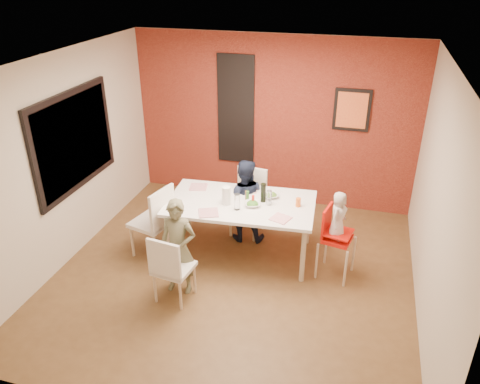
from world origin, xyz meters
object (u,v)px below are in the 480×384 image
(high_chair, at_px, (334,236))
(dining_table, at_px, (241,207))
(chair_near, at_px, (170,266))
(toddler, at_px, (338,215))
(child_near, at_px, (178,247))
(child_far, at_px, (244,201))
(wine_bottle, at_px, (263,193))
(paper_towel_roll, at_px, (226,196))
(chair_far, at_px, (249,197))
(chair_left, at_px, (156,219))

(high_chair, bearing_deg, dining_table, 95.97)
(chair_near, xyz_separation_m, high_chair, (1.77, 1.07, 0.07))
(dining_table, bearing_deg, toddler, -6.16)
(child_near, bearing_deg, high_chair, 22.89)
(dining_table, height_order, child_far, child_far)
(toddler, distance_m, wine_bottle, 1.02)
(paper_towel_roll, bearing_deg, chair_near, -108.03)
(high_chair, bearing_deg, chair_far, 71.16)
(chair_left, relative_size, toddler, 1.66)
(high_chair, height_order, child_far, child_far)
(chair_far, distance_m, child_far, 0.26)
(dining_table, height_order, wine_bottle, wine_bottle)
(chair_near, xyz_separation_m, child_far, (0.46, 1.59, 0.11))
(child_far, distance_m, wine_bottle, 0.55)
(chair_near, bearing_deg, wine_bottle, -114.00)
(chair_left, xyz_separation_m, toddler, (2.35, 0.20, 0.30))
(chair_far, height_order, child_near, child_near)
(high_chair, relative_size, wine_bottle, 3.66)
(child_far, bearing_deg, chair_left, 26.65)
(chair_far, xyz_separation_m, paper_towel_roll, (-0.12, -0.75, 0.39))
(dining_table, relative_size, chair_left, 1.95)
(chair_left, relative_size, child_far, 0.84)
(child_far, xyz_separation_m, toddler, (1.33, -0.53, 0.26))
(dining_table, height_order, high_chair, high_chair)
(chair_left, bearing_deg, high_chair, 109.24)
(chair_near, relative_size, child_near, 0.73)
(chair_left, relative_size, wine_bottle, 3.94)
(chair_far, height_order, child_far, child_far)
(child_near, height_order, wine_bottle, child_near)
(chair_left, xyz_separation_m, paper_towel_roll, (0.91, 0.23, 0.35))
(dining_table, bearing_deg, paper_towel_roll, -146.33)
(child_near, relative_size, wine_bottle, 4.72)
(chair_far, bearing_deg, child_near, -99.11)
(dining_table, height_order, chair_near, chair_near)
(dining_table, height_order, child_near, child_near)
(dining_table, xyz_separation_m, chair_near, (-0.52, -1.19, -0.23))
(chair_far, relative_size, paper_towel_roll, 3.90)
(chair_near, height_order, child_near, child_near)
(high_chair, xyz_separation_m, child_near, (-1.76, -0.83, 0.04))
(chair_left, height_order, wine_bottle, wine_bottle)
(dining_table, height_order, toddler, toddler)
(child_near, relative_size, toddler, 1.99)
(paper_towel_roll, bearing_deg, child_far, 78.21)
(child_far, bearing_deg, high_chair, 149.07)
(high_chair, distance_m, paper_towel_roll, 1.46)
(child_near, distance_m, toddler, 1.98)
(chair_far, distance_m, toddler, 1.57)
(chair_far, height_order, toddler, toddler)
(chair_near, distance_m, child_far, 1.66)
(chair_left, height_order, child_near, child_near)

